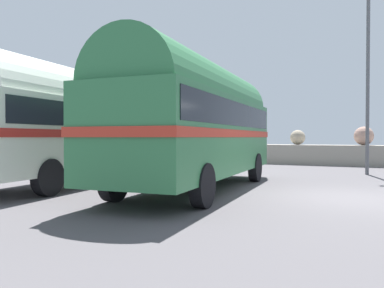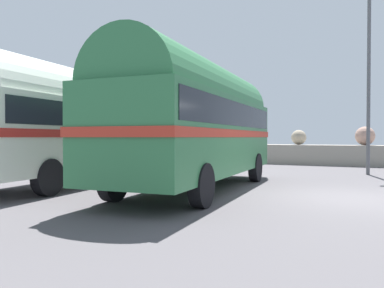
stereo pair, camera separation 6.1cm
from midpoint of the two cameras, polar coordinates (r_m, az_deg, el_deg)
The scene contains 5 objects.
ground at distance 10.27m, azimuth 22.78°, elevation -7.55°, with size 32.00×26.00×0.02m.
breakwater at distance 21.97m, azimuth 23.99°, elevation -1.39°, with size 31.36×2.08×2.33m.
vintage_coach at distance 10.91m, azimuth 0.68°, elevation 3.78°, with size 3.08×8.75×3.70m.
second_coach at distance 13.10m, azimuth -17.10°, elevation 3.27°, with size 3.31×8.79×3.70m.
lamp_post at distance 17.00m, azimuth 24.59°, elevation 9.63°, with size 0.58×0.80×7.36m.
Camera 1 is at (0.52, -10.16, 1.53)m, focal length 35.67 mm.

